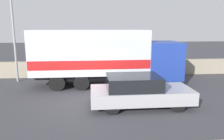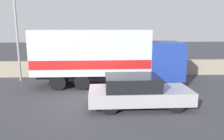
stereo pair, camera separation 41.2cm
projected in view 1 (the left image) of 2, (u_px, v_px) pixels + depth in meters
name	position (u px, v px, depth m)	size (l,w,h in m)	color
ground_plane	(101.00, 102.00, 10.53)	(80.00, 80.00, 0.00)	#38383D
stone_wall_backdrop	(97.00, 68.00, 15.93)	(60.00, 0.35, 1.13)	gray
street_lamp	(12.00, 19.00, 13.61)	(0.56, 0.28, 6.97)	gray
box_truck	(104.00, 56.00, 13.23)	(8.88, 2.49, 3.37)	navy
car_hatchback	(139.00, 91.00, 9.82)	(4.53, 1.89, 1.44)	#9E9EA3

